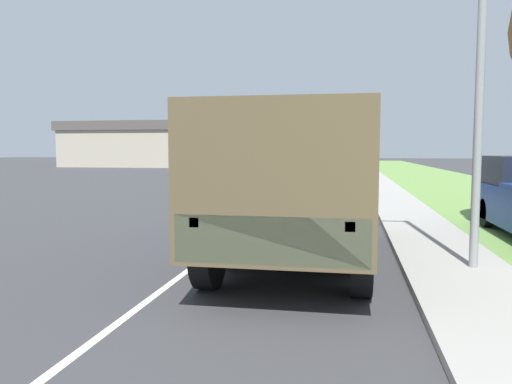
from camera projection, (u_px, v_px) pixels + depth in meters
The scene contains 8 objects.
ground_plane at pixel (313, 177), 37.88m from camera, with size 180.00×180.00×0.00m, color #38383A.
lane_centre_stripe at pixel (313, 177), 37.88m from camera, with size 0.12×120.00×0.00m.
sidewalk_right at pixel (373, 177), 37.05m from camera, with size 1.80×120.00×0.12m.
grass_strip_right at pixel (435, 178), 36.25m from camera, with size 7.00×120.00×0.02m.
military_truck at pixel (298, 176), 9.25m from camera, with size 2.52×6.87×2.70m.
car_nearest_ahead at pixel (328, 181), 21.83m from camera, with size 1.72×4.37×1.59m.
car_second_ahead at pixel (289, 169), 36.02m from camera, with size 1.90×4.09×1.52m.
building_distant at pixel (148, 144), 63.32m from camera, with size 19.00×12.51×5.45m.
Camera 1 is at (2.69, 2.01, 2.06)m, focal length 35.00 mm.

